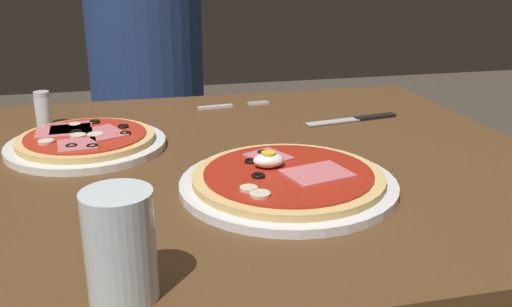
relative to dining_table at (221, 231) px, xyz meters
name	(u,v)px	position (x,y,z in m)	size (l,w,h in m)	color
dining_table	(221,231)	(0.00, 0.00, 0.00)	(1.05, 0.87, 0.77)	brown
pizza_foreground	(288,180)	(0.07, -0.14, 0.14)	(0.30, 0.30, 0.05)	white
pizza_across_left	(86,142)	(-0.21, 0.10, 0.14)	(0.26, 0.26, 0.03)	white
water_glass_near	(121,253)	(-0.15, -0.36, 0.17)	(0.07, 0.07, 0.11)	silver
fork	(228,106)	(0.07, 0.32, 0.13)	(0.16, 0.03, 0.00)	silver
knife	(358,119)	(0.30, 0.16, 0.13)	(0.20, 0.05, 0.01)	silver
salt_shaker	(43,109)	(-0.29, 0.26, 0.16)	(0.03, 0.03, 0.07)	white
diner_person	(151,137)	(-0.07, 0.79, -0.08)	(0.32, 0.32, 1.18)	black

